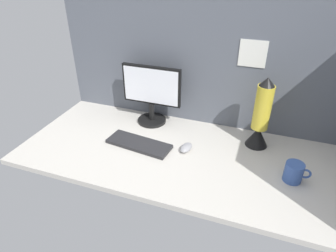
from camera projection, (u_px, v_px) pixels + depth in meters
ground_plane at (184, 154)px, 161.96cm from camera, size 180.00×80.00×3.00cm
cubicle_wall_back at (205, 62)px, 171.12cm from camera, size 180.00×5.50×78.51cm
monitor at (152, 93)px, 179.48cm from camera, size 37.02×18.00×36.95cm
keyboard at (139, 144)px, 165.72cm from camera, size 38.30×17.38×2.00cm
mouse at (186, 148)px, 161.33cm from camera, size 7.22×10.44×3.40cm
mug_ceramic_blue at (294, 172)px, 138.53cm from camera, size 12.15×8.69×9.80cm
lava_lamp at (261, 119)px, 158.05cm from camera, size 12.45×12.45×40.73cm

